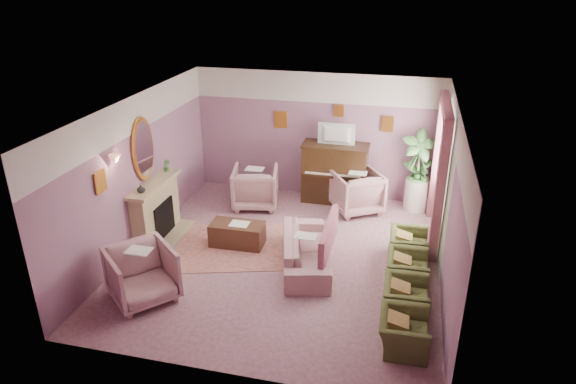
% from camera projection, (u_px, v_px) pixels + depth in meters
% --- Properties ---
extents(floor, '(5.50, 6.00, 0.01)m').
position_uv_depth(floor, '(284.00, 257.00, 9.36)').
color(floor, '#8E616B').
rests_on(floor, ground).
extents(ceiling, '(5.50, 6.00, 0.01)m').
position_uv_depth(ceiling, '(283.00, 107.00, 8.23)').
color(ceiling, silver).
rests_on(ceiling, wall_back).
extents(wall_back, '(5.50, 0.02, 2.80)m').
position_uv_depth(wall_back, '(316.00, 135.00, 11.46)').
color(wall_back, slate).
rests_on(wall_back, floor).
extents(wall_front, '(5.50, 0.02, 2.80)m').
position_uv_depth(wall_front, '(223.00, 283.00, 6.13)').
color(wall_front, slate).
rests_on(wall_front, floor).
extents(wall_left, '(0.02, 6.00, 2.80)m').
position_uv_depth(wall_left, '(138.00, 173.00, 9.39)').
color(wall_left, slate).
rests_on(wall_left, floor).
extents(wall_right, '(0.02, 6.00, 2.80)m').
position_uv_depth(wall_right, '(450.00, 203.00, 8.20)').
color(wall_right, slate).
rests_on(wall_right, floor).
extents(picture_rail_band, '(5.50, 0.01, 0.65)m').
position_uv_depth(picture_rail_band, '(317.00, 88.00, 11.02)').
color(picture_rail_band, beige).
rests_on(picture_rail_band, wall_back).
extents(stripe_panel, '(0.01, 3.00, 2.15)m').
position_uv_depth(stripe_panel, '(444.00, 190.00, 9.49)').
color(stripe_panel, '#9EAF8C').
rests_on(stripe_panel, wall_right).
extents(fireplace_surround, '(0.30, 1.40, 1.10)m').
position_uv_depth(fireplace_surround, '(156.00, 211.00, 9.87)').
color(fireplace_surround, tan).
rests_on(fireplace_surround, floor).
extents(fireplace_inset, '(0.18, 0.72, 0.68)m').
position_uv_depth(fireplace_inset, '(161.00, 218.00, 9.91)').
color(fireplace_inset, black).
rests_on(fireplace_inset, floor).
extents(fire_ember, '(0.06, 0.54, 0.10)m').
position_uv_depth(fire_ember, '(164.00, 227.00, 9.98)').
color(fire_ember, orange).
rests_on(fire_ember, floor).
extents(mantel_shelf, '(0.40, 1.55, 0.07)m').
position_uv_depth(mantel_shelf, '(154.00, 184.00, 9.64)').
color(mantel_shelf, tan).
rests_on(mantel_shelf, fireplace_surround).
extents(hearth, '(0.55, 1.50, 0.02)m').
position_uv_depth(hearth, '(168.00, 237.00, 10.05)').
color(hearth, tan).
rests_on(hearth, floor).
extents(mirror_frame, '(0.04, 0.72, 1.20)m').
position_uv_depth(mirror_frame, '(143.00, 149.00, 9.39)').
color(mirror_frame, orange).
rests_on(mirror_frame, wall_left).
extents(mirror_glass, '(0.01, 0.60, 1.06)m').
position_uv_depth(mirror_glass, '(144.00, 149.00, 9.38)').
color(mirror_glass, white).
rests_on(mirror_glass, wall_left).
extents(sconce_shade, '(0.20, 0.20, 0.16)m').
position_uv_depth(sconce_shade, '(115.00, 159.00, 8.37)').
color(sconce_shade, tan).
rests_on(sconce_shade, wall_left).
extents(piano, '(1.40, 0.60, 1.30)m').
position_uv_depth(piano, '(335.00, 174.00, 11.37)').
color(piano, '#311E0E').
rests_on(piano, floor).
extents(piano_keyshelf, '(1.30, 0.12, 0.06)m').
position_uv_depth(piano_keyshelf, '(332.00, 176.00, 11.03)').
color(piano_keyshelf, '#311E0E').
rests_on(piano_keyshelf, piano).
extents(piano_keys, '(1.20, 0.08, 0.02)m').
position_uv_depth(piano_keys, '(332.00, 175.00, 11.02)').
color(piano_keys, beige).
rests_on(piano_keys, piano).
extents(piano_top, '(1.45, 0.65, 0.04)m').
position_uv_depth(piano_top, '(336.00, 145.00, 11.11)').
color(piano_top, '#311E0E').
rests_on(piano_top, piano).
extents(television, '(0.80, 0.12, 0.48)m').
position_uv_depth(television, '(336.00, 133.00, 10.94)').
color(television, black).
rests_on(television, piano).
extents(print_back_left, '(0.30, 0.03, 0.38)m').
position_uv_depth(print_back_left, '(281.00, 120.00, 11.47)').
color(print_back_left, orange).
rests_on(print_back_left, wall_back).
extents(print_back_right, '(0.26, 0.03, 0.34)m').
position_uv_depth(print_back_right, '(387.00, 124.00, 10.94)').
color(print_back_right, orange).
rests_on(print_back_right, wall_back).
extents(print_back_mid, '(0.22, 0.03, 0.26)m').
position_uv_depth(print_back_mid, '(339.00, 111.00, 11.08)').
color(print_back_mid, orange).
rests_on(print_back_mid, wall_back).
extents(print_left_wall, '(0.03, 0.28, 0.36)m').
position_uv_depth(print_left_wall, '(101.00, 182.00, 8.18)').
color(print_left_wall, orange).
rests_on(print_left_wall, wall_left).
extents(window_blind, '(0.03, 1.40, 1.80)m').
position_uv_depth(window_blind, '(445.00, 153.00, 9.47)').
color(window_blind, silver).
rests_on(window_blind, wall_right).
extents(curtain_left, '(0.16, 0.34, 2.60)m').
position_uv_depth(curtain_left, '(440.00, 192.00, 8.83)').
color(curtain_left, '#9B4E60').
rests_on(curtain_left, floor).
extents(curtain_right, '(0.16, 0.34, 2.60)m').
position_uv_depth(curtain_right, '(437.00, 157.00, 10.47)').
color(curtain_right, '#9B4E60').
rests_on(curtain_right, floor).
extents(pelmet, '(0.16, 2.20, 0.16)m').
position_uv_depth(pelmet, '(447.00, 107.00, 9.14)').
color(pelmet, '#9B4E60').
rests_on(pelmet, wall_right).
extents(mantel_plant, '(0.16, 0.16, 0.28)m').
position_uv_depth(mantel_plant, '(167.00, 165.00, 10.05)').
color(mantel_plant, '#488440').
rests_on(mantel_plant, mantel_shelf).
extents(mantel_vase, '(0.16, 0.16, 0.16)m').
position_uv_depth(mantel_vase, '(141.00, 189.00, 9.14)').
color(mantel_vase, beige).
rests_on(mantel_vase, mantel_shelf).
extents(area_rug, '(2.91, 2.43, 0.01)m').
position_uv_depth(area_rug, '(243.00, 246.00, 9.72)').
color(area_rug, '#A4635B').
rests_on(area_rug, floor).
extents(coffee_table, '(1.01, 0.52, 0.45)m').
position_uv_depth(coffee_table, '(237.00, 234.00, 9.69)').
color(coffee_table, '#46291B').
rests_on(coffee_table, floor).
extents(table_paper, '(0.35, 0.28, 0.01)m').
position_uv_depth(table_paper, '(239.00, 224.00, 9.59)').
color(table_paper, white).
rests_on(table_paper, coffee_table).
extents(sofa, '(0.66, 1.99, 0.80)m').
position_uv_depth(sofa, '(306.00, 244.00, 8.99)').
color(sofa, tan).
rests_on(sofa, floor).
extents(sofa_throw, '(0.10, 1.51, 0.55)m').
position_uv_depth(sofa_throw, '(328.00, 237.00, 8.83)').
color(sofa_throw, '#9B4E60').
rests_on(sofa_throw, sofa).
extents(floral_armchair_left, '(0.94, 0.94, 0.98)m').
position_uv_depth(floral_armchair_left, '(255.00, 185.00, 11.18)').
color(floral_armchair_left, tan).
rests_on(floral_armchair_left, floor).
extents(floral_armchair_right, '(0.94, 0.94, 0.98)m').
position_uv_depth(floral_armchair_right, '(357.00, 190.00, 10.96)').
color(floral_armchair_right, tan).
rests_on(floral_armchair_right, floor).
extents(floral_armchair_front, '(0.94, 0.94, 0.98)m').
position_uv_depth(floral_armchair_front, '(142.00, 272.00, 8.02)').
color(floral_armchair_front, tan).
rests_on(floral_armchair_front, floor).
extents(olive_chair_a, '(0.55, 0.79, 0.68)m').
position_uv_depth(olive_chair_a, '(404.00, 327.00, 7.03)').
color(olive_chair_a, '#4A5426').
rests_on(olive_chair_a, floor).
extents(olive_chair_b, '(0.55, 0.79, 0.68)m').
position_uv_depth(olive_chair_b, '(406.00, 293.00, 7.76)').
color(olive_chair_b, '#4A5426').
rests_on(olive_chair_b, floor).
extents(olive_chair_c, '(0.55, 0.79, 0.68)m').
position_uv_depth(olive_chair_c, '(408.00, 265.00, 8.49)').
color(olive_chair_c, '#4A5426').
rests_on(olive_chair_c, floor).
extents(olive_chair_d, '(0.55, 0.79, 0.68)m').
position_uv_depth(olive_chair_d, '(409.00, 241.00, 9.22)').
color(olive_chair_d, '#4A5426').
rests_on(olive_chair_d, floor).
extents(side_table, '(0.52, 0.52, 0.70)m').
position_uv_depth(side_table, '(417.00, 194.00, 11.07)').
color(side_table, silver).
rests_on(side_table, floor).
extents(side_plant_big, '(0.30, 0.30, 0.34)m').
position_uv_depth(side_plant_big, '(419.00, 172.00, 10.86)').
color(side_plant_big, '#488440').
rests_on(side_plant_big, side_table).
extents(side_plant_small, '(0.16, 0.16, 0.28)m').
position_uv_depth(side_plant_small, '(425.00, 176.00, 10.76)').
color(side_plant_small, '#488440').
rests_on(side_plant_small, side_table).
extents(palm_pot, '(0.34, 0.34, 0.34)m').
position_uv_depth(palm_pot, '(414.00, 202.00, 11.14)').
color(palm_pot, '#975130').
rests_on(palm_pot, floor).
extents(palm_plant, '(0.76, 0.76, 1.44)m').
position_uv_depth(palm_plant, '(418.00, 164.00, 10.78)').
color(palm_plant, '#488440').
rests_on(palm_plant, palm_pot).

